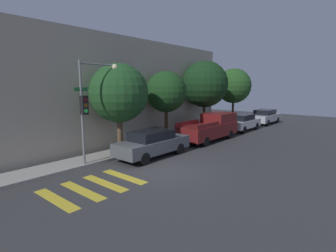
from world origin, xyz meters
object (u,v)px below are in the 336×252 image
(sedan_far_end, at_px, (265,116))
(tree_near_corner, at_px, (119,93))
(sedan_near_corner, at_px, (153,143))
(tree_far_end, at_px, (205,84))
(tree_behind_truck, at_px, (234,86))
(sedan_middle, at_px, (242,122))
(traffic_light_pole, at_px, (91,97))
(tree_midblock, at_px, (166,92))
(pickup_truck, at_px, (210,127))

(sedan_far_end, xyz_separation_m, tree_near_corner, (-17.72, 1.90, 2.75))
(sedan_near_corner, distance_m, tree_near_corner, 3.42)
(tree_far_end, relative_size, tree_behind_truck, 1.07)
(sedan_near_corner, xyz_separation_m, sedan_middle, (11.43, 0.00, -0.02))
(sedan_far_end, height_order, tree_behind_truck, tree_behind_truck)
(sedan_far_end, bearing_deg, traffic_light_pole, 176.36)
(tree_far_end, bearing_deg, tree_midblock, -180.00)
(tree_behind_truck, bearing_deg, pickup_truck, -165.34)
(traffic_light_pole, xyz_separation_m, tree_midblock, (6.33, 0.63, 0.12))
(sedan_middle, relative_size, tree_near_corner, 0.81)
(traffic_light_pole, relative_size, sedan_near_corner, 1.12)
(tree_far_end, distance_m, tree_behind_truck, 5.19)
(sedan_far_end, bearing_deg, sedan_near_corner, 180.00)
(traffic_light_pole, distance_m, tree_midblock, 6.37)
(tree_far_end, bearing_deg, tree_behind_truck, -0.00)
(tree_midblock, bearing_deg, pickup_truck, -34.46)
(traffic_light_pole, xyz_separation_m, tree_near_corner, (2.23, 0.63, 0.12))
(traffic_light_pole, height_order, sedan_far_end, traffic_light_pole)
(traffic_light_pole, relative_size, tree_midblock, 1.04)
(sedan_far_end, bearing_deg, pickup_truck, -180.00)
(sedan_far_end, distance_m, tree_behind_truck, 5.14)
(sedan_far_end, distance_m, tree_near_corner, 18.03)
(sedan_far_end, xyz_separation_m, tree_far_end, (-8.78, 1.90, 3.29))
(tree_far_end, xyz_separation_m, tree_behind_truck, (5.19, -0.00, -0.15))
(traffic_light_pole, height_order, tree_behind_truck, tree_behind_truck)
(sedan_far_end, bearing_deg, tree_near_corner, 173.89)
(sedan_near_corner, xyz_separation_m, tree_far_end, (8.19, 1.90, 3.29))
(traffic_light_pole, height_order, sedan_middle, traffic_light_pole)
(tree_midblock, bearing_deg, sedan_far_end, -7.93)
(sedan_near_corner, distance_m, pickup_truck, 6.12)
(sedan_near_corner, distance_m, sedan_middle, 11.43)
(tree_far_end, bearing_deg, pickup_truck, -137.44)
(pickup_truck, distance_m, tree_far_end, 4.21)
(sedan_near_corner, height_order, tree_far_end, tree_far_end)
(tree_near_corner, bearing_deg, traffic_light_pole, -164.25)
(tree_near_corner, bearing_deg, tree_midblock, 0.00)
(traffic_light_pole, distance_m, tree_far_end, 11.20)
(traffic_light_pole, relative_size, sedan_far_end, 1.11)
(sedan_far_end, xyz_separation_m, tree_behind_truck, (-3.60, 1.90, 3.15))
(tree_far_end, bearing_deg, tree_near_corner, -180.00)
(pickup_truck, distance_m, tree_behind_truck, 8.07)
(sedan_middle, height_order, sedan_far_end, sedan_far_end)
(traffic_light_pole, xyz_separation_m, sedan_middle, (14.41, -1.27, -2.65))
(sedan_near_corner, relative_size, tree_behind_truck, 0.82)
(sedan_near_corner, distance_m, tree_behind_truck, 13.87)
(pickup_truck, bearing_deg, sedan_near_corner, 180.00)
(sedan_near_corner, relative_size, tree_midblock, 0.93)
(traffic_light_pole, xyz_separation_m, sedan_near_corner, (2.98, -1.27, -2.63))
(tree_near_corner, relative_size, tree_midblock, 1.05)
(sedan_middle, xyz_separation_m, tree_behind_truck, (1.95, 1.90, 3.17))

